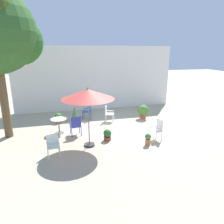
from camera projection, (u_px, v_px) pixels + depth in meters
The scene contains 14 objects.
ground_plane at pixel (114, 130), 10.31m from camera, with size 60.00×60.00×0.00m, color #B0A589.
villa_facade at pixel (96, 78), 13.71m from camera, with size 10.48×0.30×4.13m, color white.
patio_umbrella_0 at pixel (88, 95), 8.01m from camera, with size 2.08×2.08×2.45m.
cafe_table_0 at pixel (59, 123), 9.81m from camera, with size 0.75×0.75×0.72m.
patio_chair_0 at pixel (88, 110), 11.85m from camera, with size 0.59×0.59×0.89m.
patio_chair_1 at pixel (76, 125), 9.52m from camera, with size 0.51×0.47×0.95m.
patio_chair_2 at pixel (53, 144), 7.64m from camera, with size 0.48×0.46×0.83m.
patio_chair_3 at pixel (108, 113), 11.48m from camera, with size 0.59×0.58×0.89m.
patio_chair_4 at pixel (157, 129), 9.09m from camera, with size 0.49×0.48×0.94m.
potted_plant_0 at pixel (58, 117), 11.31m from camera, with size 0.37×0.37×0.56m.
potted_plant_1 at pixel (148, 139), 8.61m from camera, with size 0.26×0.26×0.51m.
potted_plant_2 at pixel (143, 111), 11.97m from camera, with size 0.61×0.61×0.81m.
potted_plant_3 at pixel (107, 135), 9.08m from camera, with size 0.36×0.36×0.51m.
potted_plant_4 at pixel (75, 114), 11.47m from camera, with size 0.31×0.31×0.84m.
Camera 1 is at (-2.61, -9.27, 3.78)m, focal length 33.14 mm.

